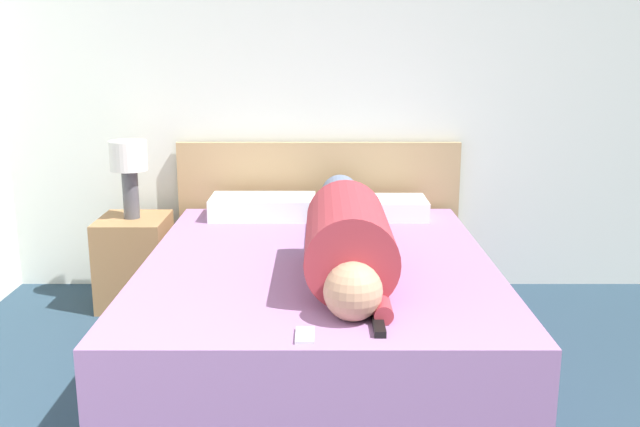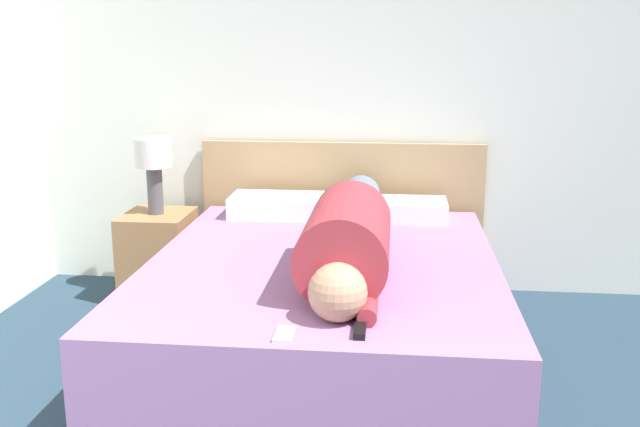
{
  "view_description": "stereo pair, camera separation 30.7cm",
  "coord_description": "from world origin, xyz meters",
  "px_view_note": "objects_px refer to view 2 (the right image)",
  "views": [
    {
      "loc": [
        -0.09,
        -0.7,
        1.49
      ],
      "look_at": [
        -0.09,
        2.29,
        0.77
      ],
      "focal_mm": 40.0,
      "sensor_mm": 36.0,
      "label": 1
    },
    {
      "loc": [
        0.22,
        -0.68,
        1.49
      ],
      "look_at": [
        -0.09,
        2.29,
        0.77
      ],
      "focal_mm": 40.0,
      "sensor_mm": 36.0,
      "label": 2
    }
  ],
  "objects_px": {
    "person_lying": "(350,233)",
    "pillow_near_headboard": "(283,206)",
    "pillow_second": "(396,209)",
    "bed": "(323,311)",
    "nightstand": "(159,256)",
    "tv_remote": "(360,329)",
    "cell_phone": "(284,334)",
    "table_lamp": "(153,162)"
  },
  "relations": [
    {
      "from": "bed",
      "to": "table_lamp",
      "type": "bearing_deg",
      "value": 143.23
    },
    {
      "from": "person_lying",
      "to": "tv_remote",
      "type": "relative_size",
      "value": 12.06
    },
    {
      "from": "table_lamp",
      "to": "pillow_second",
      "type": "xyz_separation_m",
      "value": [
        1.39,
        0.01,
        -0.25
      ]
    },
    {
      "from": "nightstand",
      "to": "pillow_second",
      "type": "xyz_separation_m",
      "value": [
        1.39,
        0.01,
        0.31
      ]
    },
    {
      "from": "pillow_near_headboard",
      "to": "pillow_second",
      "type": "bearing_deg",
      "value": 0.0
    },
    {
      "from": "table_lamp",
      "to": "nightstand",
      "type": "bearing_deg",
      "value": 0.0
    },
    {
      "from": "bed",
      "to": "cell_phone",
      "type": "height_order",
      "value": "cell_phone"
    },
    {
      "from": "pillow_second",
      "to": "cell_phone",
      "type": "height_order",
      "value": "pillow_second"
    },
    {
      "from": "table_lamp",
      "to": "tv_remote",
      "type": "distance_m",
      "value": 2.09
    },
    {
      "from": "bed",
      "to": "pillow_near_headboard",
      "type": "relative_size",
      "value": 3.41
    },
    {
      "from": "nightstand",
      "to": "bed",
      "type": "bearing_deg",
      "value": -36.77
    },
    {
      "from": "table_lamp",
      "to": "cell_phone",
      "type": "relative_size",
      "value": 3.4
    },
    {
      "from": "pillow_near_headboard",
      "to": "cell_phone",
      "type": "bearing_deg",
      "value": -80.9
    },
    {
      "from": "person_lying",
      "to": "tv_remote",
      "type": "distance_m",
      "value": 0.75
    },
    {
      "from": "pillow_near_headboard",
      "to": "tv_remote",
      "type": "relative_size",
      "value": 3.94
    },
    {
      "from": "table_lamp",
      "to": "person_lying",
      "type": "bearing_deg",
      "value": -37.09
    },
    {
      "from": "table_lamp",
      "to": "pillow_near_headboard",
      "type": "xyz_separation_m",
      "value": [
        0.75,
        0.01,
        -0.24
      ]
    },
    {
      "from": "table_lamp",
      "to": "bed",
      "type": "bearing_deg",
      "value": -36.77
    },
    {
      "from": "pillow_near_headboard",
      "to": "tv_remote",
      "type": "xyz_separation_m",
      "value": [
        0.53,
        -1.64,
        -0.05
      ]
    },
    {
      "from": "bed",
      "to": "pillow_second",
      "type": "xyz_separation_m",
      "value": [
        0.33,
        0.8,
        0.31
      ]
    },
    {
      "from": "person_lying",
      "to": "bed",
      "type": "bearing_deg",
      "value": 140.32
    },
    {
      "from": "nightstand",
      "to": "pillow_near_headboard",
      "type": "relative_size",
      "value": 0.87
    },
    {
      "from": "cell_phone",
      "to": "bed",
      "type": "bearing_deg",
      "value": 87.26
    },
    {
      "from": "nightstand",
      "to": "pillow_near_headboard",
      "type": "xyz_separation_m",
      "value": [
        0.75,
        0.01,
        0.32
      ]
    },
    {
      "from": "bed",
      "to": "pillow_second",
      "type": "bearing_deg",
      "value": 67.58
    },
    {
      "from": "bed",
      "to": "person_lying",
      "type": "relative_size",
      "value": 1.11
    },
    {
      "from": "pillow_near_headboard",
      "to": "pillow_second",
      "type": "relative_size",
      "value": 1.05
    },
    {
      "from": "bed",
      "to": "nightstand",
      "type": "xyz_separation_m",
      "value": [
        -1.06,
        0.79,
        -0.0
      ]
    },
    {
      "from": "cell_phone",
      "to": "nightstand",
      "type": "bearing_deg",
      "value": 121.05
    },
    {
      "from": "bed",
      "to": "tv_remote",
      "type": "xyz_separation_m",
      "value": [
        0.21,
        -0.84,
        0.27
      ]
    },
    {
      "from": "bed",
      "to": "nightstand",
      "type": "relative_size",
      "value": 3.91
    },
    {
      "from": "table_lamp",
      "to": "pillow_near_headboard",
      "type": "bearing_deg",
      "value": 0.77
    },
    {
      "from": "nightstand",
      "to": "cell_phone",
      "type": "distance_m",
      "value": 2.0
    },
    {
      "from": "table_lamp",
      "to": "pillow_second",
      "type": "distance_m",
      "value": 1.42
    },
    {
      "from": "table_lamp",
      "to": "tv_remote",
      "type": "height_order",
      "value": "table_lamp"
    },
    {
      "from": "person_lying",
      "to": "pillow_near_headboard",
      "type": "bearing_deg",
      "value": 115.94
    },
    {
      "from": "table_lamp",
      "to": "person_lying",
      "type": "distance_m",
      "value": 1.5
    },
    {
      "from": "pillow_near_headboard",
      "to": "pillow_second",
      "type": "height_order",
      "value": "pillow_near_headboard"
    },
    {
      "from": "pillow_second",
      "to": "nightstand",
      "type": "bearing_deg",
      "value": -179.59
    },
    {
      "from": "pillow_near_headboard",
      "to": "cell_phone",
      "type": "relative_size",
      "value": 4.55
    },
    {
      "from": "person_lying",
      "to": "pillow_near_headboard",
      "type": "xyz_separation_m",
      "value": [
        -0.44,
        0.91,
        -0.09
      ]
    },
    {
      "from": "bed",
      "to": "nightstand",
      "type": "distance_m",
      "value": 1.33
    }
  ]
}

